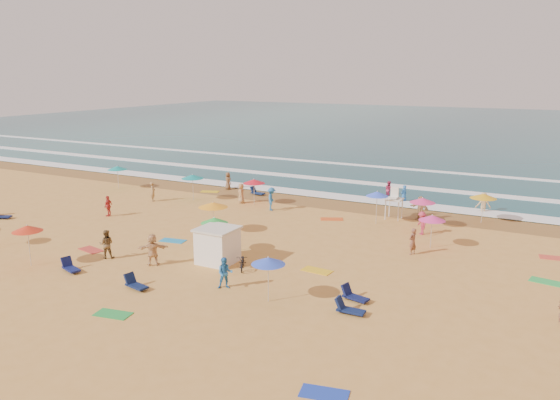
% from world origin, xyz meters
% --- Properties ---
extents(ground, '(220.00, 220.00, 0.00)m').
position_xyz_m(ground, '(0.00, 0.00, 0.00)').
color(ground, gold).
rests_on(ground, ground).
extents(ocean, '(220.00, 140.00, 0.18)m').
position_xyz_m(ocean, '(0.00, 84.00, 0.00)').
color(ocean, '#0C4756').
rests_on(ocean, ground).
extents(wet_sand, '(220.00, 220.00, 0.00)m').
position_xyz_m(wet_sand, '(0.00, 12.50, 0.01)').
color(wet_sand, olive).
rests_on(wet_sand, ground).
extents(surf_foam, '(200.00, 18.70, 0.05)m').
position_xyz_m(surf_foam, '(0.00, 21.32, 0.10)').
color(surf_foam, white).
rests_on(surf_foam, ground).
extents(cabana, '(2.00, 2.00, 2.00)m').
position_xyz_m(cabana, '(-0.41, -4.34, 1.00)').
color(cabana, white).
rests_on(cabana, ground).
extents(cabana_roof, '(2.20, 2.20, 0.12)m').
position_xyz_m(cabana_roof, '(-0.41, -4.34, 2.06)').
color(cabana_roof, silver).
rests_on(cabana_roof, cabana).
extents(bicycle, '(1.31, 1.78, 0.89)m').
position_xyz_m(bicycle, '(1.49, -4.64, 0.45)').
color(bicycle, black).
rests_on(bicycle, ground).
extents(lifeguard_stand, '(1.20, 1.20, 2.10)m').
position_xyz_m(lifeguard_stand, '(5.86, 10.18, 1.05)').
color(lifeguard_stand, white).
rests_on(lifeguard_stand, ground).
extents(beach_umbrellas, '(47.18, 24.39, 0.65)m').
position_xyz_m(beach_umbrellas, '(0.30, 1.17, 2.11)').
color(beach_umbrellas, orange).
rests_on(beach_umbrellas, ground).
extents(loungers, '(52.71, 22.99, 0.34)m').
position_xyz_m(loungers, '(5.16, -3.08, 0.17)').
color(loungers, '#0E194A').
rests_on(loungers, ground).
extents(towels, '(41.83, 26.71, 0.03)m').
position_xyz_m(towels, '(0.16, -1.84, 0.01)').
color(towels, red).
rests_on(towels, ground).
extents(beachgoers, '(41.56, 26.30, 2.15)m').
position_xyz_m(beachgoers, '(-0.20, 4.77, 0.84)').
color(beachgoers, '#2A7BC6').
rests_on(beachgoers, ground).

